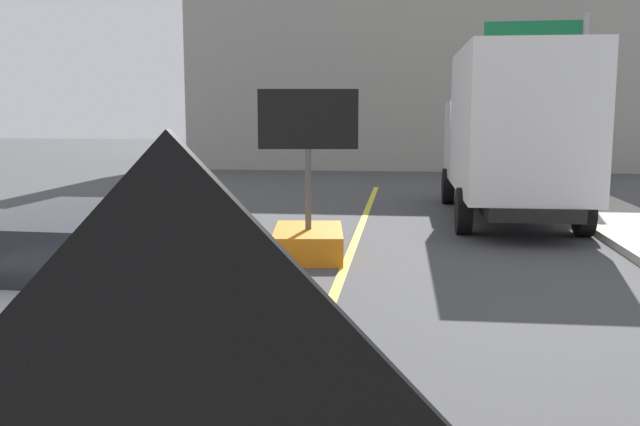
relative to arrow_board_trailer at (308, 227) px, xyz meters
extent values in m
cube|color=orange|center=(0.00, 0.00, -0.26)|extent=(1.30, 1.92, 0.45)
cylinder|color=#4C4C4C|center=(0.00, 0.00, 0.62)|extent=(0.10, 0.10, 1.30)
cube|color=black|center=(0.00, 0.00, 1.74)|extent=(1.60, 0.26, 0.95)
sphere|color=yellow|center=(0.54, 0.11, 1.74)|extent=(0.09, 0.09, 0.09)
sphere|color=yellow|center=(0.24, 0.08, 1.74)|extent=(0.09, 0.09, 0.09)
sphere|color=yellow|center=(-0.05, 0.04, 1.74)|extent=(0.09, 0.09, 0.09)
sphere|color=yellow|center=(-0.35, 0.01, 1.74)|extent=(0.09, 0.09, 0.09)
sphere|color=yellow|center=(-0.52, -0.01, 1.92)|extent=(0.09, 0.09, 0.09)
sphere|color=yellow|center=(-0.52, -0.01, 1.56)|extent=(0.09, 0.09, 0.09)
cube|color=black|center=(3.78, 4.59, 0.09)|extent=(1.69, 7.15, 0.25)
cube|color=silver|center=(3.76, 7.16, 1.17)|extent=(2.35, 2.02, 1.90)
cube|color=silver|center=(3.79, 3.50, 1.67)|extent=(2.38, 4.87, 2.90)
cylinder|color=black|center=(2.65, 7.00, -0.03)|extent=(0.29, 0.90, 0.90)
cylinder|color=black|center=(4.88, 7.02, -0.03)|extent=(0.29, 0.90, 0.90)
cylinder|color=black|center=(2.68, 2.44, -0.03)|extent=(0.29, 0.90, 0.90)
cylinder|color=black|center=(4.92, 2.46, -0.03)|extent=(0.29, 0.90, 0.90)
cube|color=silver|center=(-1.59, -4.98, 0.10)|extent=(2.15, 5.08, 0.60)
cube|color=black|center=(-1.58, -4.73, 0.65)|extent=(1.79, 2.32, 0.50)
cylinder|color=black|center=(-0.75, -6.67, -0.15)|extent=(0.25, 0.67, 0.66)
cylinder|color=black|center=(-0.60, -3.38, -0.15)|extent=(0.25, 0.67, 0.66)
cylinder|color=black|center=(-2.44, -3.29, -0.15)|extent=(0.25, 0.67, 0.66)
cylinder|color=gray|center=(6.35, 9.09, 2.02)|extent=(0.18, 0.18, 5.00)
cube|color=#0F6033|center=(4.95, 9.14, 3.67)|extent=(2.60, 0.17, 1.30)
cube|color=white|center=(4.96, 9.18, 3.67)|extent=(1.82, 0.08, 0.18)
cube|color=gray|center=(2.38, 20.57, 4.38)|extent=(19.37, 7.97, 9.72)
cube|color=black|center=(0.29, -6.01, -0.47)|extent=(0.36, 0.36, 0.03)
cone|color=orange|center=(0.29, -6.01, -0.14)|extent=(0.28, 0.28, 0.63)
cylinder|color=white|center=(0.29, -6.01, -0.11)|extent=(0.19, 0.19, 0.08)
cube|color=black|center=(-0.01, -3.52, -0.47)|extent=(0.36, 0.36, 0.03)
cone|color=orange|center=(-0.01, -3.52, -0.11)|extent=(0.28, 0.28, 0.68)
cylinder|color=white|center=(-0.01, -3.52, -0.07)|extent=(0.19, 0.19, 0.08)
camera|label=1|loc=(1.55, -11.17, 1.87)|focal=39.44mm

